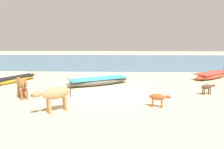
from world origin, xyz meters
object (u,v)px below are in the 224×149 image
object	(u,v)px
fishing_boat_2	(12,80)
cow_adult_brown	(22,84)
fishing_boat_4	(212,75)
calf_near_dark	(207,87)
fishing_boat_3	(99,81)
calf_far_rust	(158,98)
cow_second_adult_tan	(55,94)

from	to	relation	value
fishing_boat_2	cow_adult_brown	bearing A→B (deg)	-116.97
fishing_boat_4	calf_near_dark	world-z (taller)	fishing_boat_4
fishing_boat_4	fishing_boat_2	bearing A→B (deg)	151.55
fishing_boat_2	fishing_boat_3	size ratio (longest dim) A/B	0.84
fishing_boat_2	fishing_boat_4	distance (m)	14.80
fishing_boat_2	calf_far_rust	xyz separation A→B (m)	(9.20, -4.68, 0.23)
fishing_boat_4	fishing_boat_3	bearing A→B (deg)	160.05
fishing_boat_2	fishing_boat_4	size ratio (longest dim) A/B	0.98
fishing_boat_3	cow_second_adult_tan	distance (m)	5.06
calf_near_dark	fishing_boat_4	bearing A→B (deg)	47.46
calf_far_rust	fishing_boat_4	bearing A→B (deg)	67.51
calf_near_dark	cow_adult_brown	bearing A→B (deg)	171.14
fishing_boat_3	calf_far_rust	world-z (taller)	fishing_boat_3
fishing_boat_2	calf_near_dark	bearing A→B (deg)	-73.93
fishing_boat_4	calf_far_rust	xyz separation A→B (m)	(-5.47, -6.62, 0.18)
fishing_boat_4	cow_adult_brown	size ratio (longest dim) A/B	2.67
cow_adult_brown	calf_far_rust	xyz separation A→B (m)	(6.69, -1.13, -0.29)
fishing_boat_2	calf_near_dark	world-z (taller)	fishing_boat_2
cow_adult_brown	calf_far_rust	bearing A→B (deg)	-138.72
fishing_boat_2	calf_near_dark	size ratio (longest dim) A/B	4.12
fishing_boat_2	cow_adult_brown	world-z (taller)	cow_adult_brown
fishing_boat_3	cow_adult_brown	world-z (taller)	cow_adult_brown
calf_near_dark	cow_second_adult_tan	bearing A→B (deg)	-173.83
fishing_boat_3	cow_adult_brown	size ratio (longest dim) A/B	3.14
fishing_boat_4	calf_near_dark	distance (m)	5.06
fishing_boat_3	fishing_boat_2	bearing A→B (deg)	-31.70
fishing_boat_4	calf_far_rust	world-z (taller)	fishing_boat_4
fishing_boat_3	calf_far_rust	size ratio (longest dim) A/B	4.61
fishing_boat_3	calf_far_rust	bearing A→B (deg)	99.46
fishing_boat_2	calf_near_dark	distance (m)	12.57
fishing_boat_4	cow_second_adult_tan	distance (m)	12.26
fishing_boat_3	calf_near_dark	bearing A→B (deg)	134.97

